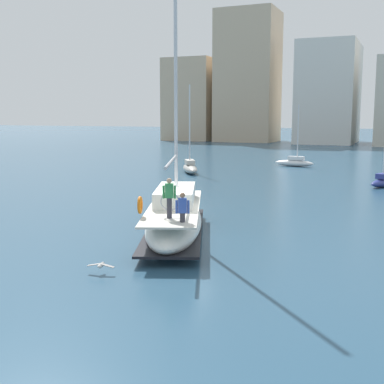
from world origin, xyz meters
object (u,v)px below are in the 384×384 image
Objects in this scene: moored_sloop_far at (384,181)px; seagull at (101,265)px; moored_sloop_near at (190,167)px; moored_catamaran at (294,162)px; main_sailboat at (175,217)px.

seagull is at bearing -106.38° from moored_sloop_far.
seagull is (9.50, -30.08, -0.27)m from moored_sloop_near.
moored_catamaran reaches higher than seagull.
main_sailboat is 22.84m from moored_sloop_far.
moored_sloop_near is 31.55m from seagull.
moored_sloop_near is at bearing 170.95° from moored_sloop_far.
moored_catamaran is at bearing 92.31° from seagull.
seagull is at bearing -72.48° from moored_sloop_near.
moored_sloop_far is 28.45m from seagull.
moored_sloop_far is at bearing 73.62° from seagull.
moored_sloop_far is 5.63× the size of seagull.
moored_catamaran is 6.63× the size of seagull.
seagull is (-0.10, -5.88, -0.61)m from main_sailboat.
moored_sloop_near is 12.85m from moored_catamaran.
moored_sloop_far is (7.92, 21.42, -0.47)m from main_sailboat.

